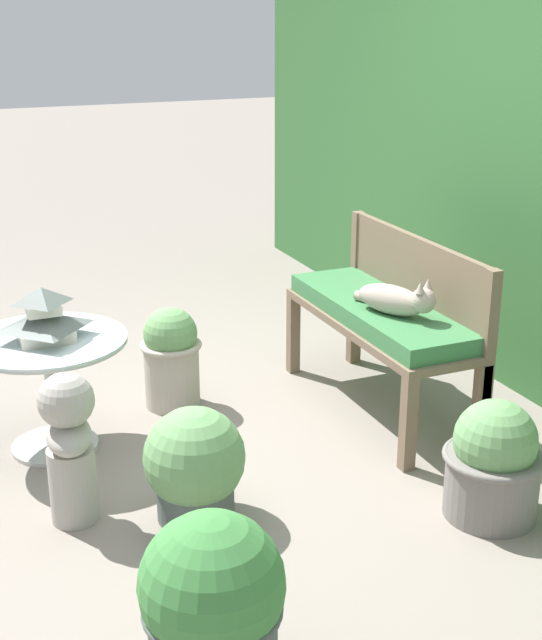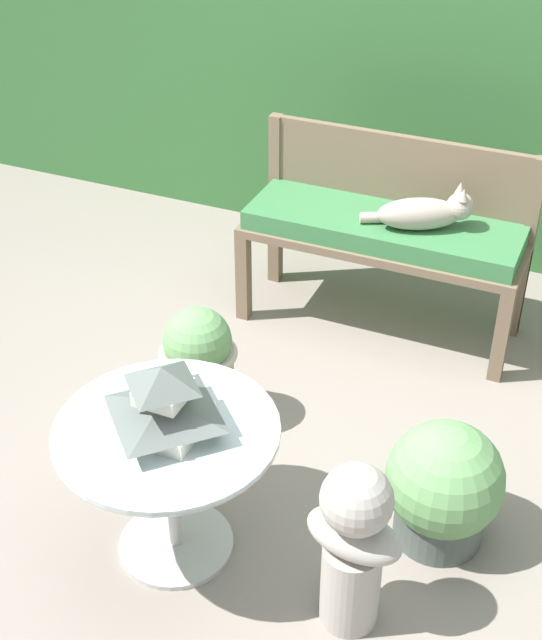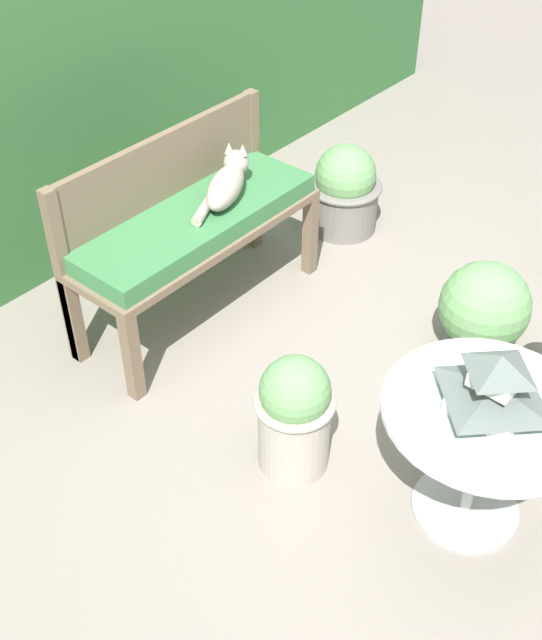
# 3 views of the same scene
# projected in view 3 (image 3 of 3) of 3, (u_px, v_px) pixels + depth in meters

# --- Properties ---
(ground) EXTENTS (30.00, 30.00, 0.00)m
(ground) POSITION_uv_depth(u_px,v_px,m) (389.00, 410.00, 3.49)
(ground) COLOR gray
(foliage_hedge_back) EXTENTS (6.40, 0.77, 2.18)m
(foliage_hedge_back) POSITION_uv_depth(u_px,v_px,m) (21.00, 37.00, 3.93)
(foliage_hedge_back) COLOR #336633
(foliage_hedge_back) RESTS_ON ground
(garden_bench) EXTENTS (1.29, 0.45, 0.58)m
(garden_bench) POSITION_uv_depth(u_px,v_px,m) (197.00, 229.00, 3.71)
(garden_bench) COLOR brown
(garden_bench) RESTS_ON ground
(bench_backrest) EXTENTS (1.29, 0.06, 0.90)m
(bench_backrest) POSITION_uv_depth(u_px,v_px,m) (163.00, 184.00, 3.71)
(bench_backrest) COLOR brown
(bench_backrest) RESTS_ON ground
(cat) EXTENTS (0.48, 0.29, 0.20)m
(cat) POSITION_uv_depth(u_px,v_px,m) (227.00, 183.00, 3.70)
(cat) COLOR #A89989
(cat) RESTS_ON garden_bench
(patio_table) EXTENTS (0.74, 0.74, 0.55)m
(patio_table) POSITION_uv_depth(u_px,v_px,m) (483.00, 432.00, 2.81)
(patio_table) COLOR #B7B7B2
(patio_table) RESTS_ON ground
(pagoda_birdhouse) EXTENTS (0.33, 0.33, 0.24)m
(pagoda_birdhouse) POSITION_uv_depth(u_px,v_px,m) (495.00, 387.00, 2.67)
(pagoda_birdhouse) COLOR silver
(pagoda_birdhouse) RESTS_ON patio_table
(potted_plant_table_far) EXTENTS (0.42, 0.42, 0.51)m
(potted_plant_table_far) POSITION_uv_depth(u_px,v_px,m) (345.00, 191.00, 4.46)
(potted_plant_table_far) COLOR slate
(potted_plant_table_far) RESTS_ON ground
(potted_plant_bench_right) EXTENTS (0.41, 0.41, 0.48)m
(potted_plant_bench_right) POSITION_uv_depth(u_px,v_px,m) (483.00, 313.00, 3.64)
(potted_plant_bench_right) COLOR #4C5651
(potted_plant_bench_right) RESTS_ON ground
(potted_plant_hedge_corner) EXTENTS (0.32, 0.32, 0.54)m
(potted_plant_hedge_corner) POSITION_uv_depth(u_px,v_px,m) (294.00, 413.00, 3.10)
(potted_plant_hedge_corner) COLOR #ADA393
(potted_plant_hedge_corner) RESTS_ON ground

